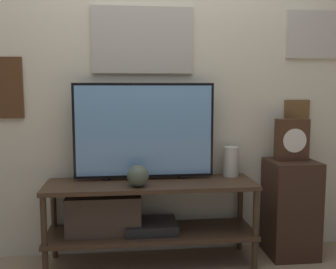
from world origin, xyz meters
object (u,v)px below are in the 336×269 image
object	(u,v)px
television	(144,131)
mantel_clock	(292,140)
vase_round_glass	(138,176)
vase_tall_ceramic	(231,161)

from	to	relation	value
television	mantel_clock	world-z (taller)	television
vase_round_glass	vase_tall_ceramic	distance (m)	0.74
vase_tall_ceramic	mantel_clock	distance (m)	0.47
vase_round_glass	vase_tall_ceramic	world-z (taller)	vase_tall_ceramic
television	vase_tall_ceramic	world-z (taller)	television
vase_tall_ceramic	mantel_clock	world-z (taller)	mantel_clock
vase_tall_ceramic	vase_round_glass	bearing A→B (deg)	-161.23
television	vase_round_glass	size ratio (longest dim) A/B	6.78
vase_tall_ceramic	television	bearing A→B (deg)	-176.14
television	vase_round_glass	distance (m)	0.35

